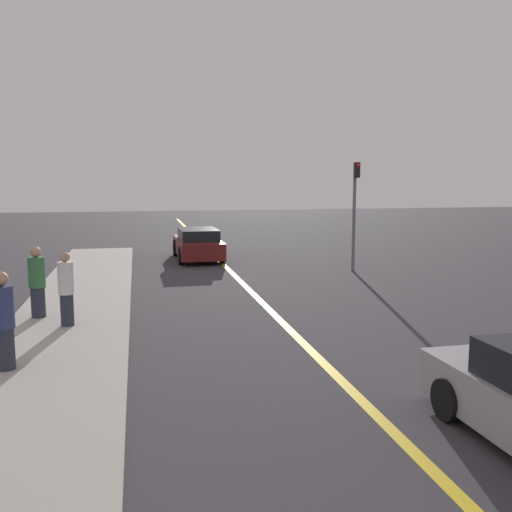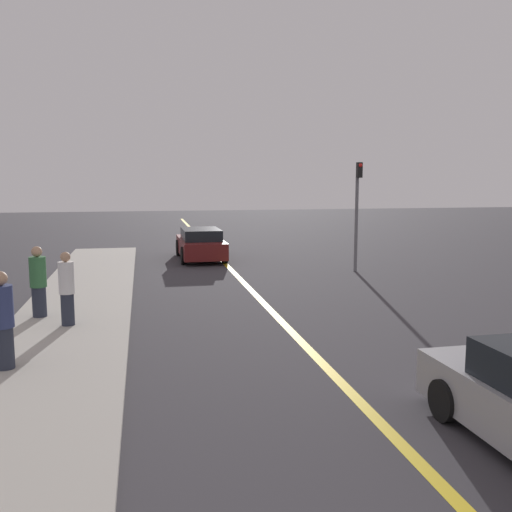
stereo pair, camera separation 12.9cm
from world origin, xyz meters
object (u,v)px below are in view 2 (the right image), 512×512
(car_ahead_center, at_px, (201,244))
(pedestrian_mid_group, at_px, (67,289))
(pedestrian_near_curb, at_px, (3,321))
(pedestrian_far_standing, at_px, (38,282))
(traffic_light, at_px, (357,205))

(car_ahead_center, bearing_deg, pedestrian_mid_group, -111.70)
(pedestrian_mid_group, bearing_deg, pedestrian_near_curb, -103.84)
(car_ahead_center, relative_size, pedestrian_far_standing, 2.50)
(pedestrian_far_standing, bearing_deg, pedestrian_mid_group, -51.47)
(pedestrian_far_standing, bearing_deg, car_ahead_center, 63.40)
(pedestrian_near_curb, relative_size, pedestrian_mid_group, 1.03)
(pedestrian_mid_group, distance_m, traffic_light, 11.45)
(pedestrian_near_curb, xyz_separation_m, traffic_light, (10.08, 9.29, 1.47))
(car_ahead_center, height_order, pedestrian_far_standing, pedestrian_far_standing)
(pedestrian_near_curb, bearing_deg, pedestrian_far_standing, 90.88)
(pedestrian_near_curb, xyz_separation_m, pedestrian_mid_group, (0.71, 2.89, -0.02))
(car_ahead_center, height_order, traffic_light, traffic_light)
(pedestrian_near_curb, height_order, traffic_light, traffic_light)
(car_ahead_center, bearing_deg, pedestrian_far_standing, -117.32)
(car_ahead_center, distance_m, traffic_light, 7.03)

